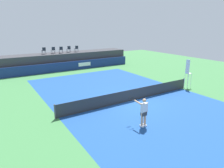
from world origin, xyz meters
name	(u,v)px	position (x,y,z in m)	size (l,w,h in m)	color
ground_plane	(112,91)	(0.00, 3.00, 0.00)	(48.00, 48.00, 0.00)	#3D7A42
court_inner	(132,101)	(0.00, 0.00, 0.00)	(12.00, 22.00, 0.00)	#1C478C
sponsor_wall	(70,66)	(0.01, 13.50, 0.60)	(18.00, 0.22, 1.20)	navy
spectator_platform	(66,60)	(0.00, 15.30, 1.10)	(18.00, 2.80, 2.20)	#38383D
spectator_chair_far_left	(44,50)	(-2.87, 15.27, 2.69)	(0.46, 0.46, 0.89)	#1E232D
spectator_chair_left	(53,50)	(-1.67, 15.15, 2.69)	(0.45, 0.45, 0.89)	#1E232D
spectator_chair_center	(61,50)	(-0.66, 14.96, 2.69)	(0.48, 0.48, 0.89)	#1E232D
spectator_chair_right	(69,49)	(0.54, 15.21, 2.69)	(0.44, 0.44, 0.89)	#1E232D
spectator_chair_far_right	(76,48)	(1.64, 15.11, 2.69)	(0.44, 0.44, 0.89)	#1E232D
umpire_chair	(188,72)	(6.67, 0.01, 1.59)	(0.46, 0.46, 2.76)	white
tennis_net	(132,95)	(0.00, 0.00, 0.47)	(12.40, 0.02, 0.95)	#2D2D2D
net_post_near	(55,112)	(-6.20, 0.00, 0.50)	(0.10, 0.10, 1.00)	#4C4C51
net_post_far	(183,83)	(6.20, 0.00, 0.50)	(0.10, 0.10, 1.00)	#4C4C51
tennis_player	(143,111)	(-2.06, -3.78, 0.96)	(0.70, 1.12, 1.77)	white
tennis_ball	(129,98)	(0.07, 0.48, 0.04)	(0.07, 0.07, 0.07)	#D8EA33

